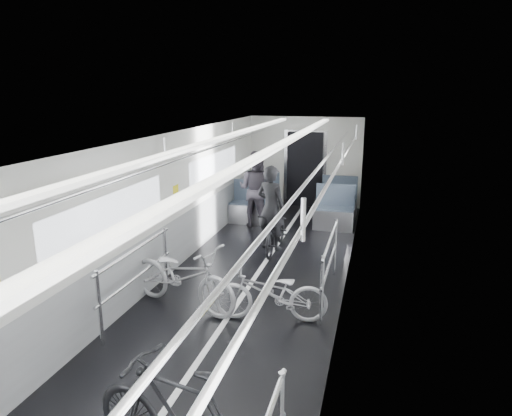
{
  "coord_description": "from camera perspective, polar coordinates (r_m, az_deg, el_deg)",
  "views": [
    {
      "loc": [
        1.89,
        -5.1,
        3.1
      ],
      "look_at": [
        0.0,
        1.9,
        1.2
      ],
      "focal_mm": 32.0,
      "sensor_mm": 36.0,
      "label": 1
    }
  ],
  "objects": [
    {
      "name": "bike_right_mid",
      "position": [
        6.31,
        1.85,
        -10.58
      ],
      "size": [
        1.63,
        0.8,
        0.82
      ],
      "primitive_type": "imported",
      "rotation": [
        0.0,
        0.0,
        -1.4
      ],
      "color": "#AFB0B4",
      "rests_on": "floor"
    },
    {
      "name": "person_standing",
      "position": [
        8.96,
        1.9,
        0.04
      ],
      "size": [
        0.71,
        0.59,
        1.68
      ],
      "primitive_type": "imported",
      "rotation": [
        0.0,
        0.0,
        2.79
      ],
      "color": "black",
      "rests_on": "floor"
    },
    {
      "name": "person_seated",
      "position": [
        10.44,
        -0.03,
        2.37
      ],
      "size": [
        0.96,
        0.81,
        1.76
      ],
      "primitive_type": "imported",
      "rotation": [
        0.0,
        0.0,
        2.96
      ],
      "color": "#302B33",
      "rests_on": "floor"
    },
    {
      "name": "bike_left_far",
      "position": [
        6.73,
        -9.15,
        -8.38
      ],
      "size": [
        1.97,
        1.15,
        0.98
      ],
      "primitive_type": "imported",
      "rotation": [
        0.0,
        0.0,
        1.28
      ],
      "color": "#A1A2A6",
      "rests_on": "floor"
    },
    {
      "name": "bike_aisle",
      "position": [
        8.96,
        2.54,
        -2.89
      ],
      "size": [
        0.54,
        1.53,
        0.8
      ],
      "primitive_type": "imported",
      "rotation": [
        0.0,
        0.0,
        0.01
      ],
      "color": "black",
      "rests_on": "floor"
    },
    {
      "name": "car_shell",
      "position": [
        7.4,
        -0.25,
        -0.81
      ],
      "size": [
        3.02,
        14.01,
        2.41
      ],
      "color": "black",
      "rests_on": "ground"
    }
  ]
}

